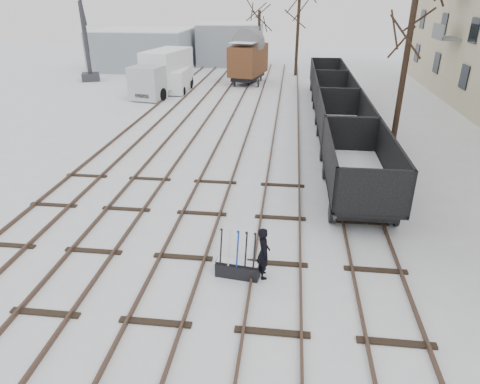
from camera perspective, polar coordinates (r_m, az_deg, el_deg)
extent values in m
plane|color=white|center=(13.96, -7.58, -8.70)|extent=(120.00, 120.00, 0.00)
cube|color=black|center=(28.11, -14.23, 8.61)|extent=(0.07, 52.00, 0.15)
cube|color=black|center=(27.64, -11.42, 8.61)|extent=(0.07, 52.00, 0.15)
cube|color=black|center=(17.81, -25.09, -3.03)|extent=(1.90, 0.20, 0.08)
cube|color=black|center=(27.21, -8.24, 8.58)|extent=(0.07, 52.00, 0.15)
cube|color=black|center=(26.88, -5.25, 8.53)|extent=(0.07, 52.00, 0.15)
cube|color=black|center=(16.47, -16.12, -3.80)|extent=(1.90, 0.20, 0.08)
cube|color=black|center=(26.61, -1.91, 8.44)|extent=(0.07, 52.00, 0.15)
cube|color=black|center=(26.43, 1.20, 8.34)|extent=(0.07, 52.00, 0.15)
cube|color=black|center=(15.59, -5.85, -4.57)|extent=(1.90, 0.20, 0.08)
cube|color=black|center=(26.34, 4.62, 8.20)|extent=(0.07, 52.00, 0.15)
cube|color=black|center=(26.33, 7.78, 8.04)|extent=(0.07, 52.00, 0.15)
cube|color=black|center=(15.27, 5.27, -5.24)|extent=(1.90, 0.20, 0.08)
cube|color=black|center=(26.41, 11.20, 7.85)|extent=(0.07, 52.00, 0.15)
cube|color=black|center=(26.56, 14.31, 7.64)|extent=(0.07, 52.00, 0.15)
cube|color=black|center=(15.53, 16.44, -5.71)|extent=(1.90, 0.20, 0.08)
cube|color=#8E96A0|center=(50.20, -12.67, 18.05)|extent=(10.00, 8.00, 4.00)
cube|color=white|center=(50.01, -12.91, 20.38)|extent=(9.80, 7.84, 0.10)
cube|color=#8E96A0|center=(51.98, -1.24, 19.06)|extent=(7.00, 6.00, 4.40)
cube|color=white|center=(51.79, -1.26, 21.54)|extent=(6.86, 5.88, 0.10)
cube|color=black|center=(12.92, -0.31, -10.35)|extent=(1.34, 0.58, 0.44)
cube|color=black|center=(12.78, -0.31, -9.47)|extent=(1.33, 0.46, 0.06)
cube|color=white|center=(12.76, -0.31, -9.32)|extent=(1.27, 0.42, 0.03)
cylinder|color=black|center=(12.63, -2.53, -7.31)|extent=(0.09, 0.32, 1.08)
cylinder|color=silver|center=(12.57, -1.43, -7.47)|extent=(0.09, 0.32, 1.08)
cylinder|color=#0C2CA4|center=(12.51, -0.32, -7.62)|extent=(0.09, 0.32, 1.08)
cylinder|color=black|center=(12.46, 0.81, -7.78)|extent=(0.09, 0.32, 1.08)
cylinder|color=black|center=(12.42, 1.94, -7.93)|extent=(0.09, 0.32, 1.08)
imported|color=black|center=(12.61, 3.16, -8.10)|extent=(0.52, 0.67, 1.63)
cube|color=black|center=(17.88, 15.34, 1.05)|extent=(2.04, 5.60, 0.42)
cube|color=black|center=(17.80, 15.42, 1.67)|extent=(2.55, 6.37, 0.13)
cube|color=black|center=(17.33, 11.75, 4.46)|extent=(0.11, 6.37, 1.70)
cube|color=black|center=(17.73, 19.63, 3.97)|extent=(0.11, 6.37, 1.70)
cube|color=white|center=(17.76, 15.46, 1.99)|extent=(2.29, 6.11, 0.06)
cylinder|color=black|center=(16.04, 12.00, -2.73)|extent=(0.13, 0.74, 0.74)
cylinder|color=black|center=(20.06, 17.81, 2.40)|extent=(0.13, 0.74, 0.74)
cube|color=black|center=(23.83, 13.42, 7.31)|extent=(2.04, 5.60, 0.42)
cube|color=black|center=(23.77, 13.47, 7.79)|extent=(2.55, 6.37, 0.13)
cube|color=black|center=(23.42, 10.68, 9.96)|extent=(0.11, 6.37, 1.70)
cube|color=black|center=(23.72, 16.64, 9.54)|extent=(0.11, 6.37, 1.70)
cube|color=white|center=(23.74, 13.50, 8.04)|extent=(2.29, 6.11, 0.06)
cylinder|color=black|center=(21.89, 10.80, 5.08)|extent=(0.13, 0.74, 0.74)
cylinder|color=black|center=(26.01, 15.50, 7.83)|extent=(0.13, 0.74, 0.74)
cube|color=black|center=(29.97, 12.25, 11.03)|extent=(2.04, 5.60, 0.42)
cube|color=black|center=(29.92, 12.29, 11.42)|extent=(2.55, 6.37, 0.13)
cube|color=black|center=(29.64, 10.04, 13.17)|extent=(0.11, 6.37, 1.70)
cube|color=black|center=(29.88, 14.83, 12.83)|extent=(0.11, 6.37, 1.70)
cube|color=white|center=(29.89, 12.31, 11.62)|extent=(2.29, 6.11, 0.06)
cylinder|color=black|center=(27.99, 10.11, 9.55)|extent=(0.13, 0.74, 0.74)
cylinder|color=black|center=(32.14, 14.03, 11.21)|extent=(0.13, 0.74, 0.74)
cube|color=black|center=(36.20, 11.47, 13.48)|extent=(2.04, 5.60, 0.42)
cube|color=black|center=(36.15, 11.50, 13.81)|extent=(2.55, 6.37, 0.13)
cube|color=black|center=(35.93, 9.61, 15.26)|extent=(0.11, 6.37, 1.70)
cube|color=black|center=(36.12, 13.61, 14.98)|extent=(0.11, 6.37, 1.70)
cube|color=white|center=(36.13, 11.51, 13.97)|extent=(2.29, 6.11, 0.06)
cylinder|color=black|center=(34.20, 9.65, 12.41)|extent=(0.13, 0.74, 0.74)
cylinder|color=black|center=(38.35, 13.02, 13.49)|extent=(0.13, 0.74, 0.74)
cube|color=black|center=(40.91, 1.10, 15.19)|extent=(2.76, 4.62, 0.39)
cube|color=#4E2917|center=(40.68, 1.11, 17.23)|extent=(3.35, 5.29, 2.55)
cube|color=white|center=(40.49, 1.13, 19.50)|extent=(3.06, 5.00, 0.04)
cylinder|color=black|center=(39.55, -0.75, 14.41)|extent=(0.12, 0.69, 0.69)
cylinder|color=black|center=(42.41, 2.82, 15.12)|extent=(0.12, 0.69, 0.69)
cube|color=black|center=(37.23, -10.06, 13.68)|extent=(2.57, 7.60, 0.30)
cube|color=#ACB2B6|center=(34.49, -11.45, 14.01)|extent=(2.70, 2.39, 2.47)
cube|color=white|center=(37.73, -9.88, 16.06)|extent=(3.39, 5.51, 2.77)
cube|color=white|center=(37.54, -10.05, 18.17)|extent=(3.32, 5.41, 0.04)
cylinder|color=black|center=(35.18, -12.97, 12.69)|extent=(0.30, 0.99, 0.99)
cylinder|color=black|center=(39.58, -7.36, 14.45)|extent=(0.30, 0.99, 0.99)
cube|color=white|center=(37.69, -8.44, 14.59)|extent=(1.93, 4.32, 1.75)
cube|color=white|center=(37.54, -8.53, 15.94)|extent=(1.88, 4.22, 0.04)
cylinder|color=black|center=(36.76, -10.28, 13.19)|extent=(0.21, 0.68, 0.68)
cylinder|color=black|center=(38.90, -6.57, 14.07)|extent=(0.21, 0.68, 0.68)
cube|color=#2D2D32|center=(44.51, -19.27, 14.29)|extent=(2.05, 2.05, 0.70)
cylinder|color=#2D2D32|center=(44.10, -19.87, 18.28)|extent=(0.38, 0.38, 6.99)
cylinder|color=#2D2D32|center=(45.34, -19.53, 22.05)|extent=(1.90, 4.22, 3.22)
cylinder|color=black|center=(47.12, -18.17, 19.72)|extent=(0.03, 0.03, 3.93)
cylinder|color=black|center=(23.37, 20.92, 14.13)|extent=(0.30, 0.30, 7.77)
cylinder|color=black|center=(48.73, 2.55, 19.56)|extent=(0.30, 0.30, 5.97)
cylinder|color=black|center=(44.88, 7.69, 20.35)|extent=(0.30, 0.30, 8.23)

